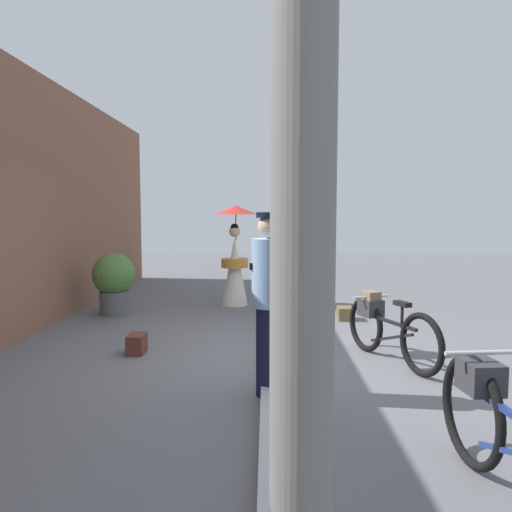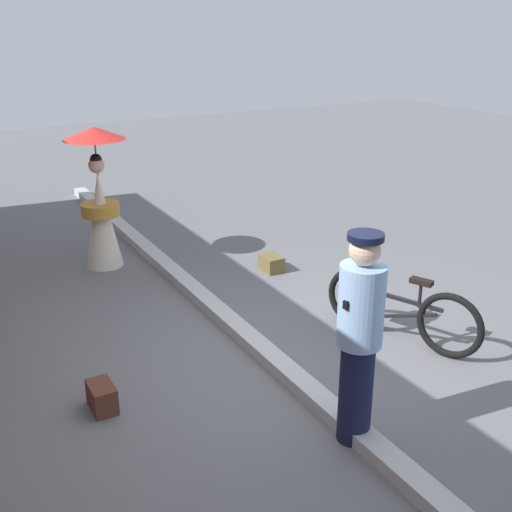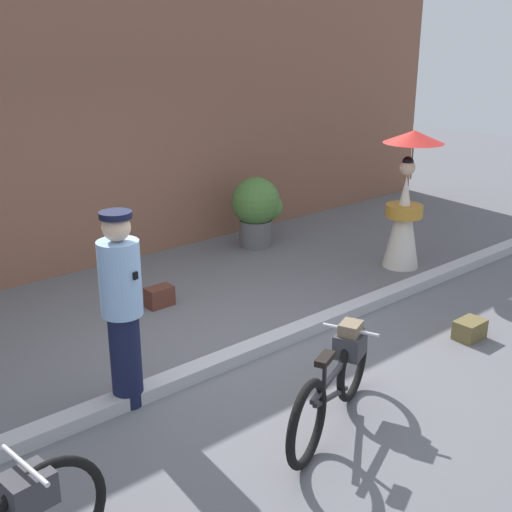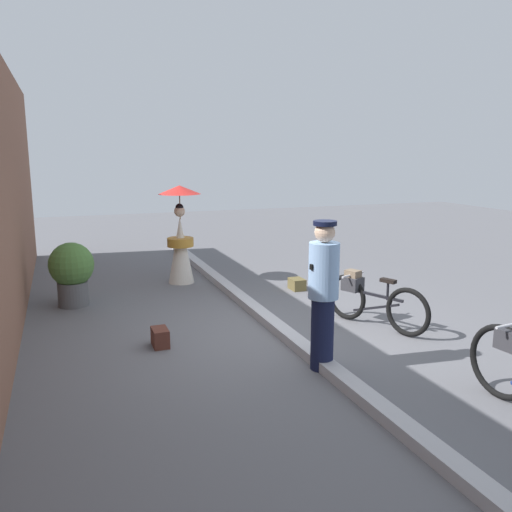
{
  "view_description": "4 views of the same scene",
  "coord_description": "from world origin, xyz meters",
  "px_view_note": "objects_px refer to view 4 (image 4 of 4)",
  "views": [
    {
      "loc": [
        -5.82,
        0.05,
        1.7
      ],
      "look_at": [
        0.28,
        0.18,
        1.16
      ],
      "focal_mm": 35.04,
      "sensor_mm": 36.0,
      "label": 1
    },
    {
      "loc": [
        -4.52,
        2.69,
        3.1
      ],
      "look_at": [
        0.06,
        0.13,
        1.1
      ],
      "focal_mm": 44.28,
      "sensor_mm": 36.0,
      "label": 2
    },
    {
      "loc": [
        -3.66,
        -4.38,
        3.03
      ],
      "look_at": [
        0.45,
        0.38,
        0.85
      ],
      "focal_mm": 45.81,
      "sensor_mm": 36.0,
      "label": 3
    },
    {
      "loc": [
        -6.38,
        2.69,
        2.43
      ],
      "look_at": [
        0.05,
        0.32,
        1.08
      ],
      "focal_mm": 37.23,
      "sensor_mm": 36.0,
      "label": 4
    }
  ],
  "objects_px": {
    "bicycle_far_side": "(371,299)",
    "person_officer": "(323,291)",
    "potted_plant_by_door": "(73,270)",
    "backpack_spare": "(297,284)",
    "backpack_on_pavement": "(161,337)",
    "person_with_parasol": "(180,235)"
  },
  "relations": [
    {
      "from": "potted_plant_by_door",
      "to": "bicycle_far_side",
      "type": "bearing_deg",
      "value": -123.22
    },
    {
      "from": "person_officer",
      "to": "person_with_parasol",
      "type": "height_order",
      "value": "person_with_parasol"
    },
    {
      "from": "potted_plant_by_door",
      "to": "backpack_on_pavement",
      "type": "relative_size",
      "value": 3.25
    },
    {
      "from": "potted_plant_by_door",
      "to": "backpack_on_pavement",
      "type": "distance_m",
      "value": 2.56
    },
    {
      "from": "bicycle_far_side",
      "to": "backpack_spare",
      "type": "xyz_separation_m",
      "value": [
        2.2,
        0.13,
        -0.29
      ]
    },
    {
      "from": "person_officer",
      "to": "backpack_on_pavement",
      "type": "relative_size",
      "value": 5.39
    },
    {
      "from": "person_officer",
      "to": "backpack_on_pavement",
      "type": "xyz_separation_m",
      "value": [
        1.34,
        1.59,
        -0.79
      ]
    },
    {
      "from": "bicycle_far_side",
      "to": "backpack_on_pavement",
      "type": "distance_m",
      "value": 2.96
    },
    {
      "from": "person_with_parasol",
      "to": "backpack_spare",
      "type": "xyz_separation_m",
      "value": [
        -1.25,
        -1.83,
        -0.8
      ]
    },
    {
      "from": "backpack_on_pavement",
      "to": "backpack_spare",
      "type": "bearing_deg",
      "value": -54.99
    },
    {
      "from": "person_officer",
      "to": "potted_plant_by_door",
      "type": "bearing_deg",
      "value": 34.9
    },
    {
      "from": "person_officer",
      "to": "person_with_parasol",
      "type": "xyz_separation_m",
      "value": [
        4.57,
        0.61,
        -0.0
      ]
    },
    {
      "from": "person_officer",
      "to": "person_with_parasol",
      "type": "distance_m",
      "value": 4.61
    },
    {
      "from": "person_with_parasol",
      "to": "potted_plant_by_door",
      "type": "distance_m",
      "value": 2.17
    },
    {
      "from": "person_officer",
      "to": "backpack_spare",
      "type": "relative_size",
      "value": 5.32
    },
    {
      "from": "bicycle_far_side",
      "to": "person_officer",
      "type": "distance_m",
      "value": 1.82
    },
    {
      "from": "potted_plant_by_door",
      "to": "backpack_spare",
      "type": "height_order",
      "value": "potted_plant_by_door"
    },
    {
      "from": "person_officer",
      "to": "person_with_parasol",
      "type": "bearing_deg",
      "value": 7.65
    },
    {
      "from": "potted_plant_by_door",
      "to": "backpack_spare",
      "type": "relative_size",
      "value": 3.21
    },
    {
      "from": "backpack_on_pavement",
      "to": "backpack_spare",
      "type": "xyz_separation_m",
      "value": [
        1.97,
        -2.81,
        -0.02
      ]
    },
    {
      "from": "person_with_parasol",
      "to": "backpack_on_pavement",
      "type": "distance_m",
      "value": 3.46
    },
    {
      "from": "backpack_on_pavement",
      "to": "backpack_spare",
      "type": "distance_m",
      "value": 3.43
    }
  ]
}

